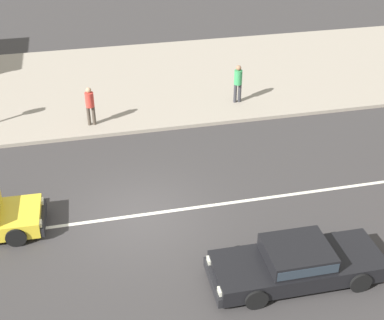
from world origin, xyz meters
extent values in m
plane|color=#383535|center=(0.00, 0.00, 0.00)|extent=(160.00, 160.00, 0.00)
cube|color=silver|center=(0.00, 0.00, 0.00)|extent=(50.40, 0.14, 0.01)
cube|color=#9E9384|center=(0.00, 10.28, 0.07)|extent=(68.00, 10.00, 0.15)
cube|color=black|center=(3.67, -3.63, 0.41)|extent=(4.55, 1.70, 0.48)
cube|color=black|center=(3.62, -3.63, 0.85)|extent=(1.72, 1.50, 0.42)
cube|color=#28333D|center=(3.62, -3.63, 0.85)|extent=(1.65, 1.53, 0.27)
cube|color=black|center=(1.36, -3.60, 0.31)|extent=(0.14, 1.61, 0.28)
cube|color=white|center=(1.38, -4.18, 0.51)|extent=(0.08, 0.24, 0.14)
cube|color=white|center=(1.39, -3.03, 0.51)|extent=(0.08, 0.24, 0.14)
cylinder|color=black|center=(2.26, -4.40, 0.30)|extent=(0.60, 0.23, 0.60)
cylinder|color=black|center=(2.28, -2.83, 0.30)|extent=(0.60, 0.23, 0.60)
cylinder|color=black|center=(5.07, -4.43, 0.30)|extent=(0.60, 0.23, 0.60)
cylinder|color=black|center=(5.09, -2.87, 0.30)|extent=(0.60, 0.23, 0.60)
cube|color=black|center=(-2.94, 0.14, 0.31)|extent=(0.17, 1.58, 0.28)
cube|color=white|center=(-2.95, 0.71, 0.51)|extent=(0.09, 0.24, 0.14)
cube|color=white|center=(-2.99, -0.42, 0.51)|extent=(0.09, 0.24, 0.14)
cylinder|color=black|center=(-3.64, 0.93, 0.30)|extent=(0.61, 0.24, 0.60)
cylinder|color=black|center=(-3.69, -0.60, 0.30)|extent=(0.61, 0.24, 0.60)
cylinder|color=#333338|center=(5.12, 6.93, 0.57)|extent=(0.14, 0.14, 0.84)
cylinder|color=#333338|center=(5.32, 6.93, 0.57)|extent=(0.14, 0.14, 0.84)
cylinder|color=#389956|center=(5.22, 6.93, 1.30)|extent=(0.34, 0.34, 0.63)
sphere|color=#997051|center=(5.22, 6.93, 1.73)|extent=(0.23, 0.23, 0.23)
cylinder|color=#4C4238|center=(-1.20, 6.19, 0.55)|extent=(0.14, 0.14, 0.80)
cylinder|color=#4C4238|center=(-1.00, 6.19, 0.55)|extent=(0.14, 0.14, 0.80)
cylinder|color=#D63D33|center=(-1.10, 6.19, 1.25)|extent=(0.34, 0.34, 0.60)
sphere|color=tan|center=(-1.10, 6.19, 1.65)|extent=(0.22, 0.22, 0.22)
camera|label=1|loc=(-1.41, -13.34, 10.20)|focal=50.00mm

